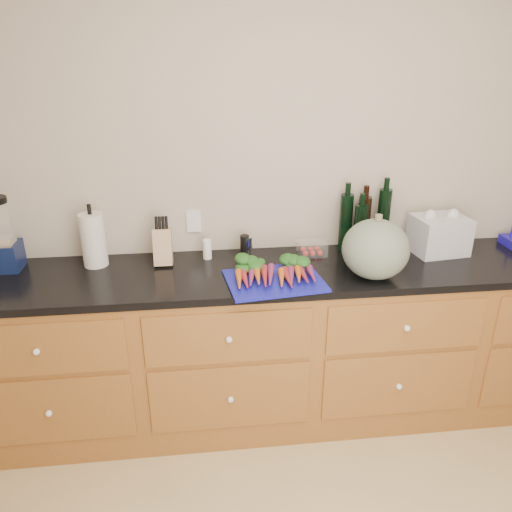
{
  "coord_description": "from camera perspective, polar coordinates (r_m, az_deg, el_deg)",
  "views": [
    {
      "loc": [
        -0.56,
        -1.09,
        2.04
      ],
      "look_at": [
        -0.29,
        1.2,
        1.06
      ],
      "focal_mm": 35.0,
      "sensor_mm": 36.0,
      "label": 1
    }
  ],
  "objects": [
    {
      "name": "bottles",
      "position": [
        2.91,
        12.2,
        3.67
      ],
      "size": [
        0.29,
        0.15,
        0.35
      ],
      "color": "black",
      "rests_on": "countertop"
    },
    {
      "name": "carrots",
      "position": [
        2.53,
        2.0,
        -1.86
      ],
      "size": [
        0.4,
        0.29,
        0.06
      ],
      "color": "#C76017",
      "rests_on": "cutting_board"
    },
    {
      "name": "grocery_bag",
      "position": [
        3.01,
        20.19,
        2.29
      ],
      "size": [
        0.31,
        0.26,
        0.21
      ],
      "primitive_type": null,
      "rotation": [
        0.0,
        0.0,
        0.12
      ],
      "color": "silver",
      "rests_on": "countertop"
    },
    {
      "name": "blender_appliance",
      "position": [
        2.9,
        -27.09,
        1.78
      ],
      "size": [
        0.16,
        0.16,
        0.39
      ],
      "color": "#0E1841",
      "rests_on": "countertop"
    },
    {
      "name": "cabinets",
      "position": [
        2.92,
        5.57,
        -10.07
      ],
      "size": [
        3.6,
        0.64,
        0.9
      ],
      "color": "brown",
      "rests_on": "ground"
    },
    {
      "name": "knife_block",
      "position": [
        2.73,
        -10.6,
        1.06
      ],
      "size": [
        0.1,
        0.1,
        0.19
      ],
      "primitive_type": "cube",
      "color": "tan",
      "rests_on": "countertop"
    },
    {
      "name": "canister_chrome",
      "position": [
        2.78,
        -0.96,
        1.07
      ],
      "size": [
        0.05,
        0.05,
        0.12
      ],
      "primitive_type": "cylinder",
      "color": "white",
      "rests_on": "countertop"
    },
    {
      "name": "tomato_box",
      "position": [
        2.84,
        6.39,
        0.87
      ],
      "size": [
        0.16,
        0.12,
        0.07
      ],
      "primitive_type": "cube",
      "color": "white",
      "rests_on": "countertop"
    },
    {
      "name": "squash",
      "position": [
        2.57,
        13.51,
        0.76
      ],
      "size": [
        0.34,
        0.34,
        0.3
      ],
      "primitive_type": "ellipsoid",
      "color": "#556453",
      "rests_on": "countertop"
    },
    {
      "name": "grinder_pepper",
      "position": [
        2.78,
        -1.3,
        1.13
      ],
      "size": [
        0.05,
        0.05,
        0.13
      ],
      "primitive_type": "cylinder",
      "color": "black",
      "rests_on": "countertop"
    },
    {
      "name": "paper_towel",
      "position": [
        2.78,
        -18.09,
        1.75
      ],
      "size": [
        0.13,
        0.13,
        0.29
      ],
      "primitive_type": "cylinder",
      "color": "silver",
      "rests_on": "countertop"
    },
    {
      "name": "wall_back",
      "position": [
        2.87,
        4.86,
        7.99
      ],
      "size": [
        4.1,
        0.05,
        2.6
      ],
      "primitive_type": "cube",
      "color": "#BDB09D",
      "rests_on": "ground"
    },
    {
      "name": "countertop",
      "position": [
        2.7,
        5.93,
        -1.63
      ],
      "size": [
        3.64,
        0.62,
        0.04
      ],
      "primitive_type": "cube",
      "color": "black",
      "rests_on": "cabinets"
    },
    {
      "name": "grinder_salt",
      "position": [
        2.77,
        -5.59,
        0.77
      ],
      "size": [
        0.05,
        0.05,
        0.11
      ],
      "primitive_type": "cylinder",
      "color": "white",
      "rests_on": "countertop"
    },
    {
      "name": "cutting_board",
      "position": [
        2.51,
        2.12,
        -2.83
      ],
      "size": [
        0.51,
        0.41,
        0.01
      ],
      "primitive_type": "cube",
      "rotation": [
        0.0,
        0.0,
        0.12
      ],
      "color": "#12169C",
      "rests_on": "countertop"
    }
  ]
}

